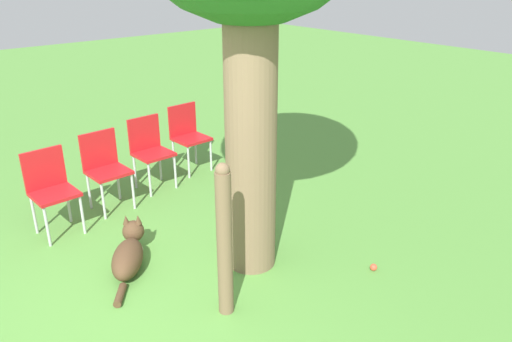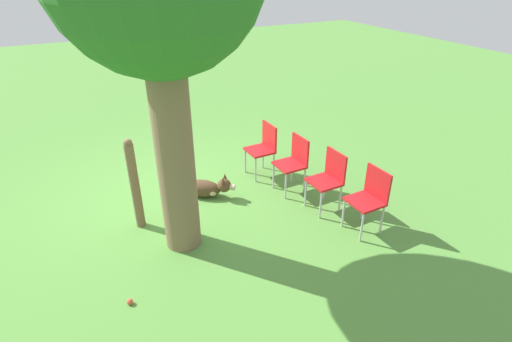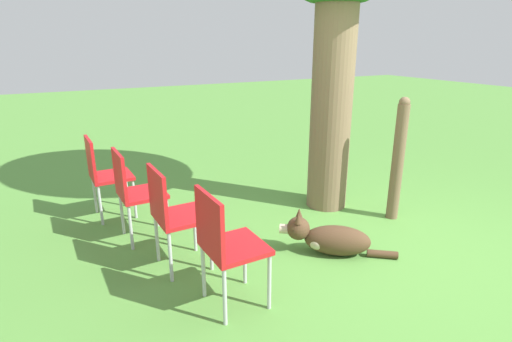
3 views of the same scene
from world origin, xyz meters
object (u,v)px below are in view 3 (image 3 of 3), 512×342
Objects in this scene: red_chair_3 at (103,171)px; red_chair_0 at (225,241)px; tennis_ball at (341,173)px; fence_post at (398,159)px; red_chair_2 at (133,188)px; red_chair_1 at (172,211)px; dog at (329,238)px.

red_chair_0 is at bearing -77.42° from red_chair_3.
tennis_ball is (3.28, -0.06, -0.51)m from red_chair_3.
red_chair_2 is at bearing 163.16° from fence_post.
fence_post is 1.64m from tennis_ball.
red_chair_2 is at bearing 102.58° from red_chair_1.
fence_post is at bearing -4.65° from red_chair_1.
dog is 0.99× the size of red_chair_0.
red_chair_1 is (-0.18, 0.69, 0.00)m from red_chair_0.
red_chair_1 is at bearing -155.48° from tennis_ball.
red_chair_2 is (-1.53, 1.12, 0.39)m from dog.
red_chair_2 is 1.00× the size of red_chair_3.
red_chair_3 is (-1.71, 1.81, 0.39)m from dog.
dog is 0.99× the size of red_chair_2.
fence_post reaches higher than red_chair_0.
red_chair_0 reaches higher than dog.
red_chair_1 is at bearing 177.48° from fence_post.
red_chair_0 is at bearing -77.42° from red_chair_2.
fence_post is 1.47× the size of red_chair_0.
fence_post is at bearing -107.02° from tennis_ball.
red_chair_0 is at bearing 50.55° from dog.
red_chair_0 is (-1.16, -0.27, 0.39)m from dog.
dog is 0.99× the size of red_chair_1.
fence_post is 2.37m from red_chair_0.
dog reaches higher than tennis_ball.
red_chair_1 is (-2.47, 0.11, -0.14)m from fence_post.
red_chair_2 and red_chair_3 have the same top height.
red_chair_3 is 3.32m from tennis_ball.
tennis_ball is at bearing -3.19° from red_chair_3.
red_chair_3 is at bearing 102.58° from red_chair_2.
red_chair_2 is 3.20m from tennis_ball.
red_chair_3 is 13.56× the size of tennis_ball.
red_chair_1 is (-1.34, 0.42, 0.39)m from dog.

